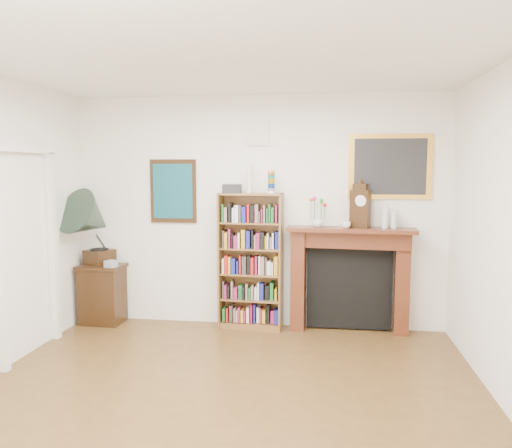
{
  "coord_description": "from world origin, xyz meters",
  "views": [
    {
      "loc": [
        0.8,
        -3.48,
        1.93
      ],
      "look_at": [
        0.1,
        1.6,
        1.36
      ],
      "focal_mm": 35.0,
      "sensor_mm": 36.0,
      "label": 1
    }
  ],
  "objects_px": {
    "bookshelf": "(251,254)",
    "side_cabinet": "(102,294)",
    "cd_stack": "(111,264)",
    "flower_vase": "(318,221)",
    "bottle_right": "(394,220)",
    "gramophone": "(92,222)",
    "bottle_left": "(385,218)",
    "mantel_clock": "(360,207)",
    "teacup": "(346,225)",
    "fireplace": "(350,270)"
  },
  "relations": [
    {
      "from": "teacup",
      "to": "bottle_left",
      "type": "relative_size",
      "value": 0.41
    },
    {
      "from": "bottle_right",
      "to": "gramophone",
      "type": "bearing_deg",
      "value": -177.29
    },
    {
      "from": "bookshelf",
      "to": "bottle_left",
      "type": "distance_m",
      "value": 1.62
    },
    {
      "from": "bookshelf",
      "to": "cd_stack",
      "type": "distance_m",
      "value": 1.71
    },
    {
      "from": "cd_stack",
      "to": "bookshelf",
      "type": "bearing_deg",
      "value": 5.8
    },
    {
      "from": "bottle_left",
      "to": "flower_vase",
      "type": "bearing_deg",
      "value": -179.06
    },
    {
      "from": "gramophone",
      "to": "bottle_right",
      "type": "distance_m",
      "value": 3.58
    },
    {
      "from": "bookshelf",
      "to": "side_cabinet",
      "type": "relative_size",
      "value": 2.55
    },
    {
      "from": "bottle_right",
      "to": "bookshelf",
      "type": "bearing_deg",
      "value": -179.98
    },
    {
      "from": "fireplace",
      "to": "bottle_left",
      "type": "relative_size",
      "value": 6.24
    },
    {
      "from": "bookshelf",
      "to": "bottle_right",
      "type": "distance_m",
      "value": 1.71
    },
    {
      "from": "fireplace",
      "to": "cd_stack",
      "type": "relative_size",
      "value": 12.49
    },
    {
      "from": "bottle_right",
      "to": "bottle_left",
      "type": "bearing_deg",
      "value": 173.81
    },
    {
      "from": "bookshelf",
      "to": "bottle_right",
      "type": "height_order",
      "value": "bookshelf"
    },
    {
      "from": "side_cabinet",
      "to": "bottle_left",
      "type": "distance_m",
      "value": 3.57
    },
    {
      "from": "gramophone",
      "to": "cd_stack",
      "type": "height_order",
      "value": "gramophone"
    },
    {
      "from": "fireplace",
      "to": "bottle_right",
      "type": "xyz_separation_m",
      "value": [
        0.48,
        -0.05,
        0.61
      ]
    },
    {
      "from": "fireplace",
      "to": "gramophone",
      "type": "distance_m",
      "value": 3.14
    },
    {
      "from": "mantel_clock",
      "to": "bookshelf",
      "type": "bearing_deg",
      "value": -155.83
    },
    {
      "from": "side_cabinet",
      "to": "bottle_right",
      "type": "relative_size",
      "value": 3.69
    },
    {
      "from": "teacup",
      "to": "bottle_right",
      "type": "height_order",
      "value": "bottle_right"
    },
    {
      "from": "flower_vase",
      "to": "bottle_left",
      "type": "xyz_separation_m",
      "value": [
        0.77,
        0.01,
        0.05
      ]
    },
    {
      "from": "gramophone",
      "to": "bottle_left",
      "type": "xyz_separation_m",
      "value": [
        3.47,
        0.18,
        0.09
      ]
    },
    {
      "from": "fireplace",
      "to": "teacup",
      "type": "distance_m",
      "value": 0.56
    },
    {
      "from": "side_cabinet",
      "to": "fireplace",
      "type": "height_order",
      "value": "fireplace"
    },
    {
      "from": "bookshelf",
      "to": "side_cabinet",
      "type": "xyz_separation_m",
      "value": [
        -1.87,
        -0.06,
        -0.54
      ]
    },
    {
      "from": "teacup",
      "to": "bottle_left",
      "type": "distance_m",
      "value": 0.45
    },
    {
      "from": "side_cabinet",
      "to": "bottle_left",
      "type": "xyz_separation_m",
      "value": [
        3.42,
        0.07,
        1.0
      ]
    },
    {
      "from": "flower_vase",
      "to": "mantel_clock",
      "type": "bearing_deg",
      "value": 0.58
    },
    {
      "from": "side_cabinet",
      "to": "mantel_clock",
      "type": "bearing_deg",
      "value": 3.83
    },
    {
      "from": "gramophone",
      "to": "teacup",
      "type": "distance_m",
      "value": 3.03
    },
    {
      "from": "fireplace",
      "to": "bottle_right",
      "type": "relative_size",
      "value": 7.49
    },
    {
      "from": "gramophone",
      "to": "cd_stack",
      "type": "distance_m",
      "value": 0.55
    },
    {
      "from": "bookshelf",
      "to": "teacup",
      "type": "relative_size",
      "value": 19.35
    },
    {
      "from": "bottle_left",
      "to": "side_cabinet",
      "type": "bearing_deg",
      "value": -178.78
    },
    {
      "from": "gramophone",
      "to": "teacup",
      "type": "relative_size",
      "value": 9.84
    },
    {
      "from": "bottle_right",
      "to": "mantel_clock",
      "type": "bearing_deg",
      "value": 179.53
    },
    {
      "from": "teacup",
      "to": "bottle_right",
      "type": "xyz_separation_m",
      "value": [
        0.54,
        0.07,
        0.06
      ]
    },
    {
      "from": "flower_vase",
      "to": "teacup",
      "type": "xyz_separation_m",
      "value": [
        0.33,
        -0.07,
        -0.03
      ]
    },
    {
      "from": "cd_stack",
      "to": "teacup",
      "type": "bearing_deg",
      "value": 2.01
    },
    {
      "from": "gramophone",
      "to": "cd_stack",
      "type": "relative_size",
      "value": 8.0
    },
    {
      "from": "bookshelf",
      "to": "side_cabinet",
      "type": "distance_m",
      "value": 1.95
    },
    {
      "from": "cd_stack",
      "to": "flower_vase",
      "type": "distance_m",
      "value": 2.55
    },
    {
      "from": "cd_stack",
      "to": "bottle_left",
      "type": "bearing_deg",
      "value": 3.23
    },
    {
      "from": "teacup",
      "to": "fireplace",
      "type": "bearing_deg",
      "value": 65.97
    },
    {
      "from": "gramophone",
      "to": "bookshelf",
      "type": "bearing_deg",
      "value": 28.82
    },
    {
      "from": "flower_vase",
      "to": "bottle_left",
      "type": "relative_size",
      "value": 0.57
    },
    {
      "from": "cd_stack",
      "to": "gramophone",
      "type": "bearing_deg",
      "value": 179.06
    },
    {
      "from": "mantel_clock",
      "to": "gramophone",
      "type": "bearing_deg",
      "value": -152.92
    },
    {
      "from": "mantel_clock",
      "to": "teacup",
      "type": "height_order",
      "value": "mantel_clock"
    }
  ]
}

